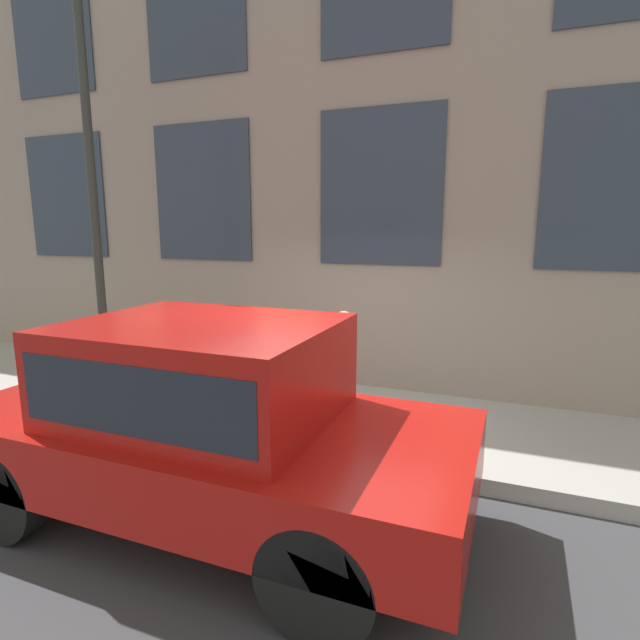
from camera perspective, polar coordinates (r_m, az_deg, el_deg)
ground_plane at (r=5.63m, az=-0.21°, el=-16.29°), size 80.00×80.00×0.00m
sidewalk at (r=6.60m, az=3.64°, el=-11.31°), size 2.33×60.00×0.18m
building_facade at (r=7.48m, az=7.30°, el=19.91°), size 0.33×40.00×7.51m
fire_hydrant at (r=5.91m, az=-2.77°, el=-9.14°), size 0.30×0.43×0.73m
person at (r=5.98m, az=2.71°, el=-4.25°), size 0.34×0.22×1.40m
parked_car_red_near at (r=4.45m, az=-12.92°, el=-10.24°), size 1.98×4.48×1.77m
street_lamp at (r=7.63m, az=-24.99°, el=18.77°), size 0.36×0.36×5.79m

